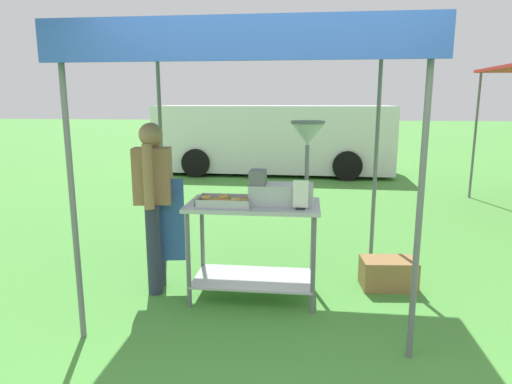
# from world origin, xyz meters

# --- Properties ---
(ground_plane) EXTENTS (70.00, 70.00, 0.00)m
(ground_plane) POSITION_xyz_m (0.00, 6.00, 0.00)
(ground_plane) COLOR #478E38
(stall_canopy) EXTENTS (2.66, 2.24, 2.33)m
(stall_canopy) POSITION_xyz_m (-0.26, 1.36, 2.24)
(stall_canopy) COLOR slate
(stall_canopy) RESTS_ON ground
(donut_cart) EXTENTS (1.18, 0.63, 0.90)m
(donut_cart) POSITION_xyz_m (-0.26, 1.26, 0.63)
(donut_cart) COLOR #B7B7BC
(donut_cart) RESTS_ON ground
(donut_tray) EXTENTS (0.48, 0.31, 0.07)m
(donut_tray) POSITION_xyz_m (-0.49, 1.16, 0.93)
(donut_tray) COLOR #B7B7BC
(donut_tray) RESTS_ON donut_cart
(donut_fryer) EXTENTS (0.65, 0.29, 0.73)m
(donut_fryer) POSITION_xyz_m (0.05, 1.25, 1.19)
(donut_fryer) COLOR #B7B7BC
(donut_fryer) RESTS_ON donut_cart
(menu_sign) EXTENTS (0.13, 0.05, 0.25)m
(menu_sign) POSITION_xyz_m (0.17, 1.07, 1.01)
(menu_sign) COLOR black
(menu_sign) RESTS_ON donut_cart
(vendor) EXTENTS (0.46, 0.54, 1.61)m
(vendor) POSITION_xyz_m (-1.21, 1.34, 0.90)
(vendor) COLOR #2D3347
(vendor) RESTS_ON ground
(supply_crate) EXTENTS (0.55, 0.37, 0.29)m
(supply_crate) POSITION_xyz_m (1.03, 1.63, 0.14)
(supply_crate) COLOR olive
(supply_crate) RESTS_ON ground
(van_white) EXTENTS (5.83, 2.20, 1.69)m
(van_white) POSITION_xyz_m (-0.65, 8.75, 0.88)
(van_white) COLOR white
(van_white) RESTS_ON ground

